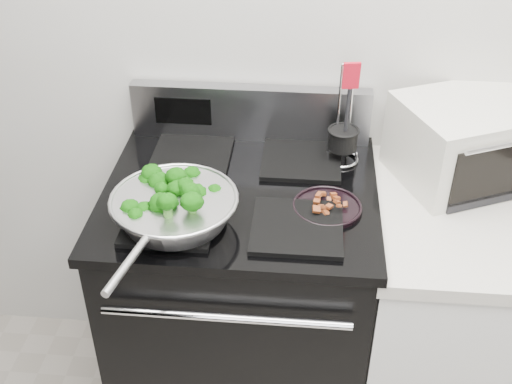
# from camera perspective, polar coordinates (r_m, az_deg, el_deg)

# --- Properties ---
(back_wall) EXTENTS (4.00, 0.02, 2.70)m
(back_wall) POSITION_cam_1_polar(r_m,az_deg,el_deg) (1.96, 8.62, 15.12)
(back_wall) COLOR silver
(back_wall) RESTS_ON ground
(gas_range) EXTENTS (0.79, 0.69, 1.13)m
(gas_range) POSITION_cam_1_polar(r_m,az_deg,el_deg) (2.15, -1.22, -9.97)
(gas_range) COLOR black
(gas_range) RESTS_ON floor
(counter) EXTENTS (0.62, 0.68, 0.92)m
(counter) POSITION_cam_1_polar(r_m,az_deg,el_deg) (2.21, 17.07, -11.23)
(counter) COLOR white
(counter) RESTS_ON floor
(skillet) EXTENTS (0.34, 0.53, 0.07)m
(skillet) POSITION_cam_1_polar(r_m,az_deg,el_deg) (1.70, -7.28, -1.40)
(skillet) COLOR silver
(skillet) RESTS_ON gas_range
(broccoli_pile) EXTENTS (0.27, 0.27, 0.09)m
(broccoli_pile) POSITION_cam_1_polar(r_m,az_deg,el_deg) (1.69, -7.29, -0.82)
(broccoli_pile) COLOR black
(broccoli_pile) RESTS_ON skillet
(bacon_plate) EXTENTS (0.19, 0.19, 0.04)m
(bacon_plate) POSITION_cam_1_polar(r_m,az_deg,el_deg) (1.77, 6.35, -1.06)
(bacon_plate) COLOR black
(bacon_plate) RESTS_ON gas_range
(utensil_holder) EXTENTS (0.11, 0.11, 0.33)m
(utensil_holder) POSITION_cam_1_polar(r_m,az_deg,el_deg) (1.97, 7.69, 4.28)
(utensil_holder) COLOR silver
(utensil_holder) RESTS_ON gas_range
(toaster_oven) EXTENTS (0.51, 0.47, 0.24)m
(toaster_oven) POSITION_cam_1_polar(r_m,az_deg,el_deg) (2.01, 18.65, 4.38)
(toaster_oven) COLOR silver
(toaster_oven) RESTS_ON counter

